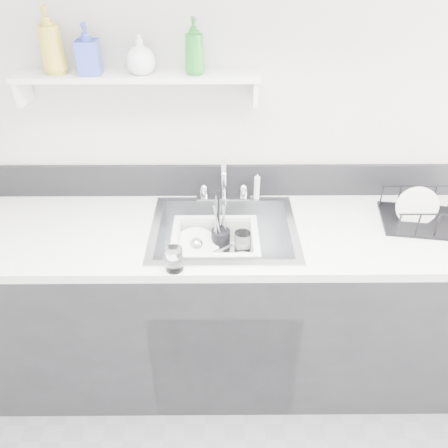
{
  "coord_description": "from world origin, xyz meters",
  "views": [
    {
      "loc": [
        -0.01,
        -0.39,
        2.02
      ],
      "look_at": [
        0.0,
        1.14,
        0.98
      ],
      "focal_mm": 35.0,
      "sensor_mm": 36.0,
      "label": 1
    }
  ],
  "objects_px": {
    "dish_rack": "(426,210)",
    "sink": "(224,245)",
    "counter_run": "(224,304)",
    "wash_tub": "(215,248)"
  },
  "relations": [
    {
      "from": "dish_rack",
      "to": "counter_run",
      "type": "bearing_deg",
      "value": -167.85
    },
    {
      "from": "counter_run",
      "to": "sink",
      "type": "xyz_separation_m",
      "value": [
        0.0,
        0.0,
        0.37
      ]
    },
    {
      "from": "wash_tub",
      "to": "dish_rack",
      "type": "distance_m",
      "value": 0.95
    },
    {
      "from": "sink",
      "to": "wash_tub",
      "type": "height_order",
      "value": "sink"
    },
    {
      "from": "wash_tub",
      "to": "sink",
      "type": "bearing_deg",
      "value": 23.94
    },
    {
      "from": "sink",
      "to": "dish_rack",
      "type": "distance_m",
      "value": 0.91
    },
    {
      "from": "counter_run",
      "to": "wash_tub",
      "type": "xyz_separation_m",
      "value": [
        -0.04,
        -0.02,
        0.37
      ]
    },
    {
      "from": "counter_run",
      "to": "wash_tub",
      "type": "bearing_deg",
      "value": -156.06
    },
    {
      "from": "dish_rack",
      "to": "sink",
      "type": "bearing_deg",
      "value": -167.85
    },
    {
      "from": "wash_tub",
      "to": "dish_rack",
      "type": "xyz_separation_m",
      "value": [
        0.94,
        0.07,
        0.16
      ]
    }
  ]
}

